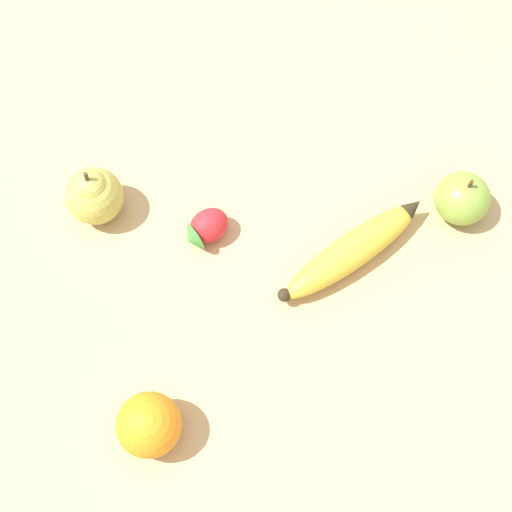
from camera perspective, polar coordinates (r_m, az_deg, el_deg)
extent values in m
plane|color=tan|center=(0.88, 2.72, -0.26)|extent=(3.00, 3.00, 0.00)
ellipsoid|color=gold|center=(0.87, 7.71, 0.41)|extent=(0.17, 0.17, 0.04)
cone|color=#2D2314|center=(0.90, 12.47, 3.88)|extent=(0.04, 0.04, 0.03)
sphere|color=#2D2314|center=(0.84, 2.56, -3.17)|extent=(0.02, 0.02, 0.02)
sphere|color=orange|center=(0.79, -8.56, -13.21)|extent=(0.07, 0.07, 0.07)
sphere|color=#B7AD47|center=(0.90, -12.78, 4.70)|extent=(0.07, 0.07, 0.07)
sphere|color=#B7AD47|center=(0.88, -13.04, 5.30)|extent=(0.04, 0.04, 0.04)
cylinder|color=#4C3319|center=(0.86, -13.40, 6.13)|extent=(0.01, 0.01, 0.02)
ellipsoid|color=red|center=(0.88, -3.79, 2.45)|extent=(0.06, 0.06, 0.04)
cone|color=#3D8438|center=(0.87, -5.11, 1.59)|extent=(0.04, 0.04, 0.04)
ellipsoid|color=olive|center=(0.92, 16.18, 4.44)|extent=(0.07, 0.07, 0.06)
cylinder|color=#4C3319|center=(0.89, 16.79, 5.54)|extent=(0.00, 0.00, 0.01)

